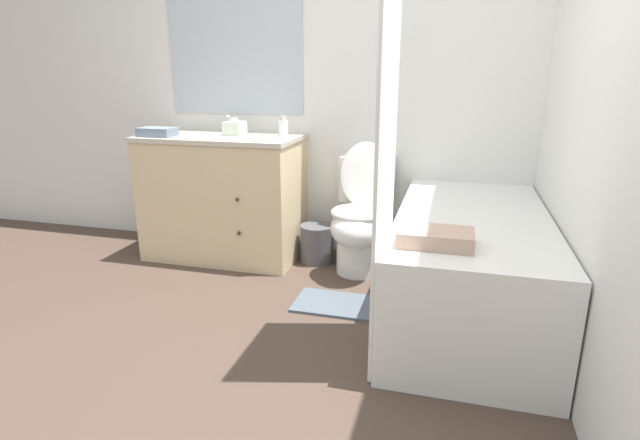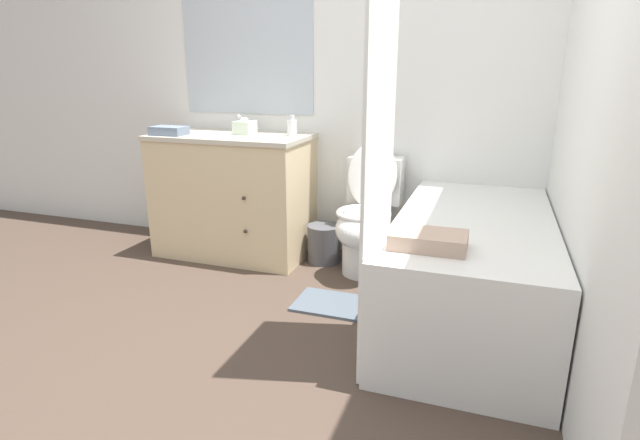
# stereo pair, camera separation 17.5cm
# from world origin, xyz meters

# --- Properties ---
(ground_plane) EXTENTS (14.00, 14.00, 0.00)m
(ground_plane) POSITION_xyz_m (0.00, 0.00, 0.00)
(ground_plane) COLOR #47382D
(wall_back) EXTENTS (8.00, 0.06, 2.50)m
(wall_back) POSITION_xyz_m (-0.01, 1.72, 1.25)
(wall_back) COLOR silver
(wall_back) RESTS_ON ground_plane
(wall_right) EXTENTS (0.05, 2.70, 2.50)m
(wall_right) POSITION_xyz_m (1.31, 0.85, 1.25)
(wall_right) COLOR silver
(wall_right) RESTS_ON ground_plane
(vanity_cabinet) EXTENTS (1.07, 0.61, 0.85)m
(vanity_cabinet) POSITION_xyz_m (-0.75, 1.41, 0.44)
(vanity_cabinet) COLOR beige
(vanity_cabinet) RESTS_ON ground_plane
(sink_faucet) EXTENTS (0.14, 0.12, 0.12)m
(sink_faucet) POSITION_xyz_m (-0.75, 1.62, 0.89)
(sink_faucet) COLOR silver
(sink_faucet) RESTS_ON vanity_cabinet
(toilet) EXTENTS (0.35, 0.62, 0.83)m
(toilet) POSITION_xyz_m (0.23, 1.37, 0.35)
(toilet) COLOR white
(toilet) RESTS_ON ground_plane
(bathtub) EXTENTS (0.76, 1.58, 0.56)m
(bathtub) POSITION_xyz_m (0.89, 0.91, 0.28)
(bathtub) COLOR white
(bathtub) RESTS_ON ground_plane
(shower_curtain) EXTENTS (0.01, 0.53, 1.90)m
(shower_curtain) POSITION_xyz_m (0.50, 0.41, 0.96)
(shower_curtain) COLOR white
(shower_curtain) RESTS_ON ground_plane
(wastebasket) EXTENTS (0.23, 0.23, 0.26)m
(wastebasket) POSITION_xyz_m (-0.09, 1.44, 0.13)
(wastebasket) COLOR #4C4C51
(wastebasket) RESTS_ON ground_plane
(tissue_box) EXTENTS (0.12, 0.14, 0.11)m
(tissue_box) POSITION_xyz_m (-0.67, 1.45, 0.90)
(tissue_box) COLOR silver
(tissue_box) RESTS_ON vanity_cabinet
(soap_dispenser) EXTENTS (0.06, 0.06, 0.13)m
(soap_dispenser) POSITION_xyz_m (-0.33, 1.47, 0.91)
(soap_dispenser) COLOR silver
(soap_dispenser) RESTS_ON vanity_cabinet
(hand_towel_folded) EXTENTS (0.23, 0.15, 0.06)m
(hand_towel_folded) POSITION_xyz_m (-1.13, 1.24, 0.88)
(hand_towel_folded) COLOR slate
(hand_towel_folded) RESTS_ON vanity_cabinet
(bath_towel_folded) EXTENTS (0.31, 0.20, 0.07)m
(bath_towel_folded) POSITION_xyz_m (0.73, 0.38, 0.59)
(bath_towel_folded) COLOR tan
(bath_towel_folded) RESTS_ON bathtub
(bath_mat) EXTENTS (0.48, 0.31, 0.02)m
(bath_mat) POSITION_xyz_m (0.20, 0.82, 0.01)
(bath_mat) COLOR #4C5660
(bath_mat) RESTS_ON ground_plane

